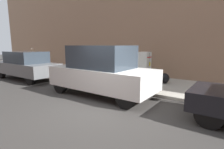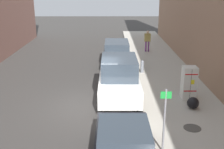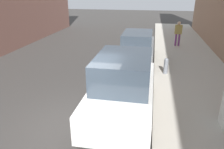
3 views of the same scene
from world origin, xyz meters
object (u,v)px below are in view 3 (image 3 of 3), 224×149
object	(u,v)px
parked_suv_gray	(137,46)
parked_van_white	(123,87)
pedestrian_walking_far	(178,32)
fire_hydrant	(166,66)

from	to	relation	value
parked_suv_gray	parked_van_white	xyz separation A→B (m)	(0.00, 6.11, 0.15)
parked_van_white	pedestrian_walking_far	bearing A→B (deg)	-105.01
pedestrian_walking_far	parked_van_white	distance (m)	10.37
parked_suv_gray	pedestrian_walking_far	bearing A→B (deg)	-124.51
fire_hydrant	parked_van_white	distance (m)	4.34
pedestrian_walking_far	fire_hydrant	bearing A→B (deg)	-8.73
fire_hydrant	parked_van_white	size ratio (longest dim) A/B	0.17
fire_hydrant	parked_suv_gray	size ratio (longest dim) A/B	0.17
fire_hydrant	parked_van_white	xyz separation A→B (m)	(1.62, 4.00, 0.53)
fire_hydrant	parked_suv_gray	bearing A→B (deg)	-52.51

